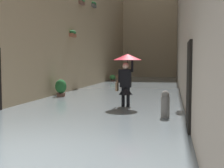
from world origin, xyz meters
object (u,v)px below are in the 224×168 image
(person_wading, at_px, (127,69))
(potted_plant_near_right, at_px, (113,78))
(potted_plant_far_right, at_px, (61,89))
(mooring_bollard, at_px, (165,107))

(person_wading, height_order, potted_plant_near_right, person_wading)
(person_wading, relative_size, potted_plant_near_right, 2.93)
(potted_plant_far_right, bearing_deg, person_wading, 144.01)
(potted_plant_near_right, bearing_deg, person_wading, 103.83)
(potted_plant_near_right, distance_m, mooring_bollard, 16.59)
(person_wading, height_order, mooring_bollard, person_wading)
(person_wading, xyz_separation_m, potted_plant_near_right, (3.47, -14.08, -1.06))
(person_wading, distance_m, potted_plant_near_right, 14.54)
(person_wading, bearing_deg, potted_plant_far_right, -35.99)
(person_wading, xyz_separation_m, potted_plant_far_right, (3.51, -2.55, -0.96))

